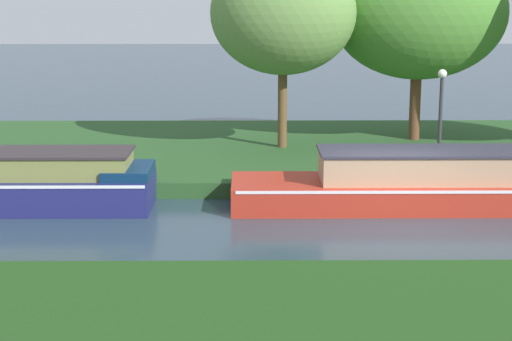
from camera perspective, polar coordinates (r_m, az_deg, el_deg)
The scene contains 7 objects.
ground_plane at distance 19.25m, azimuth 9.35°, elevation -3.37°, with size 120.00×120.00×0.00m, color #2A3E4A.
riverbank_far at distance 25.94m, azimuth 6.78°, elevation 1.25°, with size 72.00×10.00×0.40m, color #274F23.
red_barge at distance 20.67m, azimuth 14.41°, elevation -0.75°, with size 10.57×2.09×1.40m.
navy_narrowboat at distance 20.46m, azimuth -13.01°, elevation -0.80°, with size 4.46×2.03×1.38m.
willow_tree_left at distance 24.96m, azimuth 1.86°, elevation 10.62°, with size 4.28×3.54×5.83m.
willow_tree_centre at distance 26.80m, azimuth 11.02°, elevation 10.42°, with size 5.45×4.02×6.01m.
lamp_post at distance 22.84m, azimuth 12.43°, elevation 4.33°, with size 0.24×0.24×2.65m.
Camera 1 is at (-3.28, -18.25, 5.16)m, focal length 58.97 mm.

